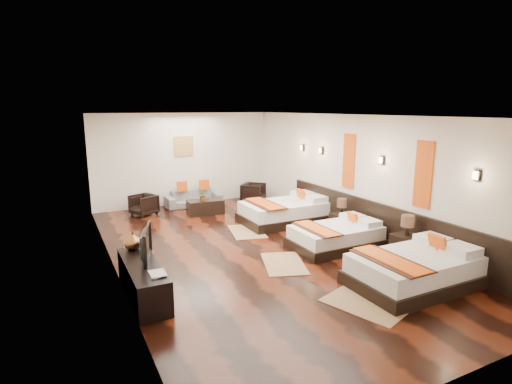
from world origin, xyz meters
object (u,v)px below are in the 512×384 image
nightstand_b (341,221)px  sofa (194,198)px  bed_far (285,212)px  figurine (133,241)px  armchair_left (144,205)px  book (150,275)px  bed_near (416,269)px  coffee_table (205,207)px  nightstand_a (406,244)px  tv_console (143,280)px  bed_mid (337,236)px  table_plant (203,195)px  tv (142,244)px  armchair_right (253,193)px

nightstand_b → sofa: nightstand_b is taller
bed_far → sofa: (-1.57, 2.80, -0.04)m
figurine → armchair_left: figurine is taller
armchair_left → book: bearing=-34.4°
nightstand_b → sofa: (-2.32, 4.17, -0.05)m
bed_near → nightstand_b: 3.02m
coffee_table → nightstand_a: bearing=-65.7°
bed_near → tv_console: size_ratio=1.20×
figurine → coffee_table: figurine is taller
bed_far → nightstand_b: 1.56m
coffee_table → bed_mid: bearing=-68.2°
sofa → table_plant: (-0.07, -1.06, 0.30)m
coffee_table → tv: bearing=-121.6°
bed_far → tv_console: 4.96m
tv → book: (-0.05, -0.74, -0.25)m
bed_mid → armchair_left: bearing=124.4°
armchair_left → table_plant: (1.51, -0.68, 0.26)m
bed_near → figurine: size_ratio=6.84×
tv → armchair_left: tv is taller
sofa → armchair_right: size_ratio=2.50×
bed_near → bed_far: (0.00, 4.30, 0.01)m
table_plant → tv_console: bearing=-120.2°
coffee_table → table_plant: bearing=-174.5°
bed_far → nightstand_b: bearing=-61.4°
bed_mid → armchair_right: bearing=86.5°
bed_far → tv: 4.84m
figurine → table_plant: bearing=55.0°
bed_far → armchair_right: bed_far is taller
armchair_right → table_plant: table_plant is taller
tv_console → book: size_ratio=5.87×
nightstand_b → book: nightstand_b is taller
sofa → table_plant: 1.10m
armchair_right → table_plant: 2.05m
book → sofa: 6.54m
nightstand_b → nightstand_a: bearing=-90.0°
nightstand_b → armchair_left: nightstand_b is taller
book → coffee_table: bearing=62.0°
tv_console → table_plant: (2.56, 4.39, 0.27)m
book → tv_console: bearing=90.0°
nightstand_a → tv_console: bearing=171.5°
book → table_plant: table_plant is taller
nightstand_b → armchair_right: 3.82m
nightstand_b → armchair_right: (-0.47, 3.79, 0.01)m
tv_console → tv: size_ratio=2.00×
book → armchair_right: size_ratio=0.45×
bed_mid → figurine: (-4.19, 0.27, 0.46)m
bed_mid → table_plant: size_ratio=6.55×
figurine → bed_far: bearing=24.4°
sofa → coffee_table: sofa is taller
tv_console → book: 0.61m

